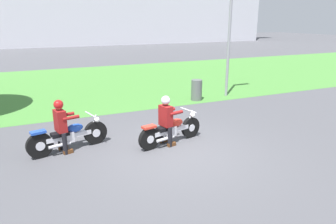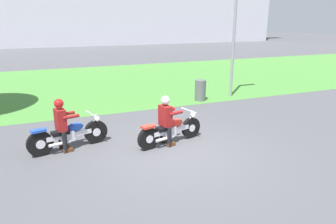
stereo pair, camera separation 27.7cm
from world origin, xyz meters
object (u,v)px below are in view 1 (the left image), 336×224
rider_lead (166,117)px  motorcycle_lead (171,130)px  motorcycle_follow (69,136)px  rider_follow (61,122)px  streetlight_pole (233,21)px  trash_can (197,90)px

rider_lead → motorcycle_lead: bearing=-0.9°
motorcycle_follow → rider_follow: rider_follow is taller
motorcycle_follow → streetlight_pole: 8.56m
motorcycle_lead → trash_can: size_ratio=2.31×
rider_follow → streetlight_pole: 8.59m
motorcycle_lead → rider_follow: 2.90m
motorcycle_follow → trash_can: (5.59, 3.24, 0.05)m
rider_follow → streetlight_pole: bearing=10.7°
trash_can → motorcycle_lead: bearing=-127.2°
streetlight_pole → motorcycle_lead: bearing=-139.3°
motorcycle_follow → trash_can: size_ratio=2.38×
motorcycle_lead → rider_follow: rider_follow is taller
rider_lead → rider_follow: size_ratio=0.99×
trash_can → rider_follow: bearing=-150.3°
rider_lead → rider_follow: (-2.64, 0.64, 0.01)m
motorcycle_lead → streetlight_pole: size_ratio=0.40×
motorcycle_lead → rider_lead: (-0.16, -0.04, 0.43)m
rider_lead → trash_can: rider_lead is taller
rider_lead → rider_follow: rider_follow is taller
motorcycle_lead → trash_can: (2.95, 3.88, 0.06)m
rider_lead → rider_follow: bearing=152.5°
streetlight_pole → trash_can: streetlight_pole is taller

